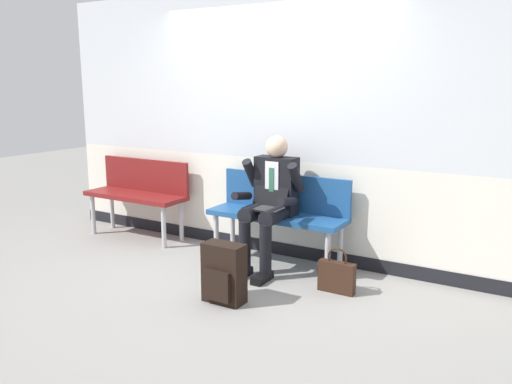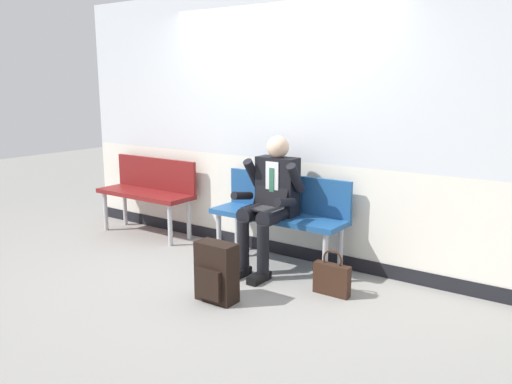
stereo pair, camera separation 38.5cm
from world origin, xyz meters
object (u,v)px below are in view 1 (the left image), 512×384
at_px(backpack, 224,274).
at_px(handbag, 337,276).
at_px(bench_empty, 139,190).
at_px(person_seated, 270,199).
at_px(bench_with_person, 280,209).

bearing_deg(backpack, handbag, 42.88).
xyz_separation_m(backpack, handbag, (0.71, 0.66, -0.09)).
xyz_separation_m(bench_empty, person_seated, (1.83, -0.20, 0.14)).
distance_m(bench_with_person, person_seated, 0.24).
distance_m(bench_with_person, backpack, 1.12).
bearing_deg(bench_empty, backpack, -29.58).
bearing_deg(backpack, bench_with_person, 93.58).
distance_m(bench_with_person, handbag, 0.97).
bearing_deg(bench_empty, person_seated, -6.11).
bearing_deg(person_seated, handbag, -15.96).
height_order(bench_empty, person_seated, person_seated).
height_order(backpack, handbag, backpack).
xyz_separation_m(bench_empty, backpack, (1.89, -1.07, -0.30)).
distance_m(bench_empty, person_seated, 1.84).
bearing_deg(bench_with_person, bench_empty, 179.97).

